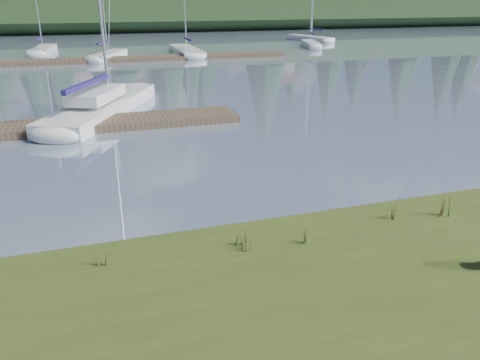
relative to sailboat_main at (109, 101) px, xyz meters
name	(u,v)px	position (x,y,z in m)	size (l,w,h in m)	color
ground	(110,62)	(1.04, 17.93, -0.42)	(200.00, 200.00, 0.00)	#7F90AA
ridge	(92,13)	(1.04, 60.93, 2.08)	(200.00, 20.00, 5.00)	#1C3017
sailboat_main	(109,101)	(0.00, 0.00, 0.00)	(6.09, 10.02, 14.44)	white
dock_near	(35,128)	(-2.96, -3.07, -0.27)	(16.00, 2.00, 0.30)	#4C3D2C
dock_far	(135,59)	(3.04, 17.93, -0.27)	(26.00, 2.20, 0.30)	#4C3D2C
sailboat_bg_1	(44,49)	(-4.38, 26.52, -0.09)	(2.21, 7.84, 11.56)	white
sailboat_bg_2	(110,54)	(1.24, 20.06, -0.09)	(3.95, 6.72, 10.29)	white
sailboat_bg_3	(185,50)	(8.03, 21.85, -0.10)	(2.02, 9.40, 13.60)	white
sailboat_bg_4	(310,43)	(21.78, 23.93, -0.09)	(2.98, 6.50, 9.62)	white
sailboat_bg_5	(306,38)	(24.65, 30.84, -0.10)	(3.27, 8.08, 11.35)	white
weed_0	(245,240)	(1.70, -14.72, 0.16)	(0.17, 0.14, 0.55)	#475B23
weed_1	(242,237)	(1.71, -14.52, 0.11)	(0.17, 0.14, 0.43)	#475B23
weed_2	(392,208)	(5.16, -14.40, 0.19)	(0.17, 0.14, 0.61)	#475B23
weed_3	(101,256)	(-0.93, -14.43, 0.12)	(0.17, 0.14, 0.46)	#475B23
weed_4	(304,233)	(2.88, -14.80, 0.15)	(0.17, 0.14, 0.53)	#475B23
weed_5	(444,204)	(6.34, -14.61, 0.21)	(0.17, 0.14, 0.66)	#475B23
mud_lip	(199,243)	(1.04, -13.67, -0.35)	(60.00, 0.50, 0.14)	#33281C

